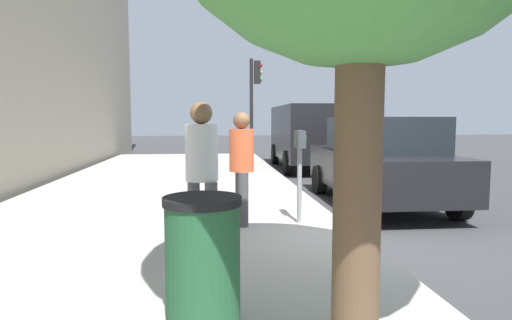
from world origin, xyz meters
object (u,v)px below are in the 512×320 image
at_px(parking_meter, 300,157).
at_px(parked_van_far, 308,133).
at_px(pedestrian_at_meter, 242,159).
at_px(traffic_signal, 254,94).
at_px(pedestrian_bystander, 202,163).
at_px(trash_bin, 203,263).
at_px(parked_sedan_near, 380,161).

xyz_separation_m(parking_meter, parked_van_far, (8.48, -2.04, 0.09)).
distance_m(pedestrian_at_meter, parked_van_far, 8.93).
bearing_deg(traffic_signal, parked_van_far, -88.86).
xyz_separation_m(pedestrian_at_meter, pedestrian_bystander, (-1.30, 0.57, 0.08)).
bearing_deg(pedestrian_at_meter, trash_bin, -102.61).
distance_m(parking_meter, traffic_signal, 8.57).
relative_size(parking_meter, pedestrian_at_meter, 0.84).
relative_size(pedestrian_bystander, traffic_signal, 0.50).
height_order(parked_sedan_near, traffic_signal, traffic_signal).
xyz_separation_m(pedestrian_at_meter, traffic_signal, (8.41, -1.05, 1.45)).
bearing_deg(parking_meter, parked_van_far, -13.50).
distance_m(pedestrian_bystander, trash_bin, 2.08).
height_order(traffic_signal, trash_bin, traffic_signal).
relative_size(parking_meter, pedestrian_bystander, 0.79).
height_order(pedestrian_at_meter, parked_van_far, parked_van_far).
height_order(parked_sedan_near, trash_bin, parked_sedan_near).
bearing_deg(parking_meter, trash_bin, 156.68).
height_order(pedestrian_at_meter, pedestrian_bystander, pedestrian_bystander).
height_order(pedestrian_bystander, trash_bin, pedestrian_bystander).
relative_size(parked_sedan_near, traffic_signal, 1.23).
relative_size(pedestrian_at_meter, parked_sedan_near, 0.38).
bearing_deg(trash_bin, pedestrian_at_meter, -9.13).
xyz_separation_m(parked_van_far, trash_bin, (-11.75, 3.45, -0.60)).
relative_size(parked_sedan_near, parked_van_far, 0.84).
distance_m(pedestrian_at_meter, pedestrian_bystander, 1.42).
height_order(parking_meter, parked_van_far, parked_van_far).
distance_m(parked_van_far, traffic_signal, 2.29).
height_order(pedestrian_bystander, traffic_signal, traffic_signal).
xyz_separation_m(parking_meter, trash_bin, (-3.27, 1.41, -0.51)).
bearing_deg(parked_sedan_near, pedestrian_bystander, 132.42).
height_order(pedestrian_at_meter, parked_sedan_near, pedestrian_at_meter).
bearing_deg(trash_bin, parked_van_far, -16.34).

